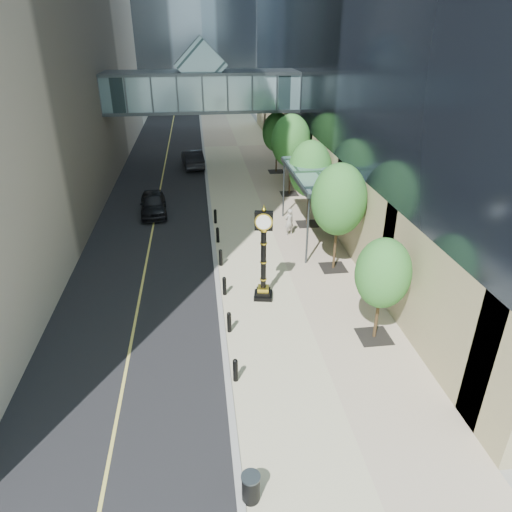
# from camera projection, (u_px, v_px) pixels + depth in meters

# --- Properties ---
(ground) EXTENTS (320.00, 320.00, 0.00)m
(ground) POSITION_uv_depth(u_px,v_px,m) (310.00, 393.00, 17.07)
(ground) COLOR gray
(ground) RESTS_ON ground
(road) EXTENTS (8.00, 180.00, 0.02)m
(road) POSITION_uv_depth(u_px,v_px,m) (168.00, 148.00, 51.73)
(road) COLOR black
(road) RESTS_ON ground
(sidewalk) EXTENTS (8.00, 180.00, 0.06)m
(sidewalk) POSITION_uv_depth(u_px,v_px,m) (238.00, 146.00, 52.64)
(sidewalk) COLOR #B8B08D
(sidewalk) RESTS_ON ground
(curb) EXTENTS (0.25, 180.00, 0.07)m
(curb) POSITION_uv_depth(u_px,v_px,m) (203.00, 147.00, 52.18)
(curb) COLOR gray
(curb) RESTS_ON ground
(skywalk) EXTENTS (17.00, 4.20, 5.80)m
(skywalk) POSITION_uv_depth(u_px,v_px,m) (202.00, 88.00, 38.10)
(skywalk) COLOR #43646C
(skywalk) RESTS_ON ground
(entrance_canopy) EXTENTS (3.00, 8.00, 4.38)m
(entrance_canopy) POSITION_uv_depth(u_px,v_px,m) (316.00, 174.00, 28.00)
(entrance_canopy) COLOR #383F44
(entrance_canopy) RESTS_ON ground
(bollard_row) EXTENTS (0.20, 16.20, 0.90)m
(bollard_row) POSITION_uv_depth(u_px,v_px,m) (223.00, 272.00, 24.52)
(bollard_row) COLOR black
(bollard_row) RESTS_ON sidewalk
(street_trees) EXTENTS (3.09, 28.47, 6.36)m
(street_trees) POSITION_uv_depth(u_px,v_px,m) (307.00, 164.00, 30.80)
(street_trees) COLOR black
(street_trees) RESTS_ON sidewalk
(street_clock) EXTENTS (1.06, 1.06, 4.82)m
(street_clock) POSITION_uv_depth(u_px,v_px,m) (263.00, 260.00, 22.11)
(street_clock) COLOR black
(street_clock) RESTS_ON sidewalk
(trash_bin) EXTENTS (0.65, 0.65, 0.90)m
(trash_bin) POSITION_uv_depth(u_px,v_px,m) (251.00, 488.00, 12.99)
(trash_bin) COLOR black
(trash_bin) RESTS_ON sidewalk
(pedestrian) EXTENTS (0.76, 0.65, 1.78)m
(pedestrian) POSITION_uv_depth(u_px,v_px,m) (289.00, 222.00, 29.66)
(pedestrian) COLOR #A4A197
(pedestrian) RESTS_ON sidewalk
(car_near) EXTENTS (2.22, 4.69, 1.55)m
(car_near) POSITION_uv_depth(u_px,v_px,m) (153.00, 204.00, 33.18)
(car_near) COLOR black
(car_near) RESTS_ON road
(car_far) EXTENTS (2.37, 5.26, 1.67)m
(car_far) POSITION_uv_depth(u_px,v_px,m) (193.00, 158.00, 44.45)
(car_far) COLOR black
(car_far) RESTS_ON road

